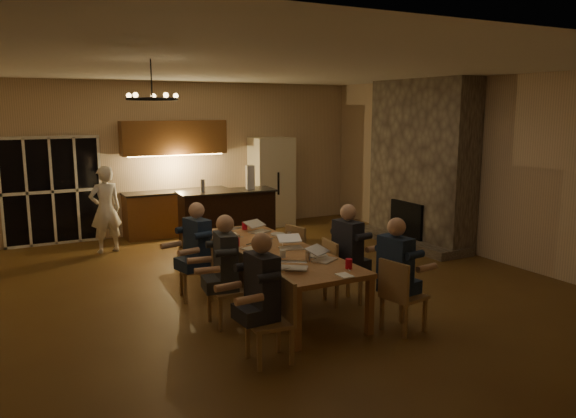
# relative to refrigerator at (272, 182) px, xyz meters

# --- Properties ---
(floor) EXTENTS (9.00, 9.00, 0.00)m
(floor) POSITION_rel_refrigerator_xyz_m (-1.90, -4.15, -1.00)
(floor) COLOR brown
(floor) RESTS_ON ground
(back_wall) EXTENTS (8.00, 0.04, 3.20)m
(back_wall) POSITION_rel_refrigerator_xyz_m (-1.90, 0.37, 0.60)
(back_wall) COLOR beige
(back_wall) RESTS_ON ground
(right_wall) EXTENTS (0.04, 9.00, 3.20)m
(right_wall) POSITION_rel_refrigerator_xyz_m (2.12, -4.15, 0.60)
(right_wall) COLOR beige
(right_wall) RESTS_ON ground
(ceiling) EXTENTS (8.00, 9.00, 0.04)m
(ceiling) POSITION_rel_refrigerator_xyz_m (-1.90, -4.15, 2.22)
(ceiling) COLOR white
(ceiling) RESTS_ON back_wall
(french_doors) EXTENTS (1.86, 0.08, 2.10)m
(french_doors) POSITION_rel_refrigerator_xyz_m (-4.60, 0.32, 0.05)
(french_doors) COLOR black
(french_doors) RESTS_ON ground
(fireplace) EXTENTS (0.58, 2.50, 3.20)m
(fireplace) POSITION_rel_refrigerator_xyz_m (1.80, -2.95, 0.60)
(fireplace) COLOR #776C5D
(fireplace) RESTS_ON ground
(kitchenette) EXTENTS (2.24, 0.68, 2.40)m
(kitchenette) POSITION_rel_refrigerator_xyz_m (-2.20, 0.05, 0.20)
(kitchenette) COLOR brown
(kitchenette) RESTS_ON ground
(refrigerator) EXTENTS (0.90, 0.68, 2.00)m
(refrigerator) POSITION_rel_refrigerator_xyz_m (0.00, 0.00, 0.00)
(refrigerator) COLOR beige
(refrigerator) RESTS_ON ground
(dining_table) EXTENTS (1.10, 3.25, 0.75)m
(dining_table) POSITION_rel_refrigerator_xyz_m (-2.29, -4.68, -0.62)
(dining_table) COLOR #A36F41
(dining_table) RESTS_ON ground
(bar_island) EXTENTS (1.94, 0.82, 1.08)m
(bar_island) POSITION_rel_refrigerator_xyz_m (-1.62, -1.32, -0.46)
(bar_island) COLOR black
(bar_island) RESTS_ON ground
(chair_left_near) EXTENTS (0.47, 0.47, 0.89)m
(chair_left_near) POSITION_rel_refrigerator_xyz_m (-3.17, -6.35, -0.55)
(chair_left_near) COLOR #A58952
(chair_left_near) RESTS_ON ground
(chair_left_mid) EXTENTS (0.45, 0.45, 0.89)m
(chair_left_mid) POSITION_rel_refrigerator_xyz_m (-3.16, -5.16, -0.55)
(chair_left_mid) COLOR #A58952
(chair_left_mid) RESTS_ON ground
(chair_left_far) EXTENTS (0.50, 0.50, 0.89)m
(chair_left_far) POSITION_rel_refrigerator_xyz_m (-3.20, -4.06, -0.55)
(chair_left_far) COLOR #A58952
(chair_left_far) RESTS_ON ground
(chair_right_near) EXTENTS (0.52, 0.52, 0.89)m
(chair_right_near) POSITION_rel_refrigerator_xyz_m (-1.37, -6.34, -0.55)
(chair_right_near) COLOR #A58952
(chair_right_near) RESTS_ON ground
(chair_right_mid) EXTENTS (0.48, 0.48, 0.89)m
(chair_right_mid) POSITION_rel_refrigerator_xyz_m (-1.47, -5.17, -0.55)
(chair_right_mid) COLOR #A58952
(chair_right_mid) RESTS_ON ground
(chair_right_far) EXTENTS (0.52, 0.52, 0.89)m
(chair_right_far) POSITION_rel_refrigerator_xyz_m (-1.43, -4.05, -0.55)
(chair_right_far) COLOR #A58952
(chair_right_far) RESTS_ON ground
(person_left_near) EXTENTS (0.64, 0.64, 1.38)m
(person_left_near) POSITION_rel_refrigerator_xyz_m (-3.20, -6.24, -0.31)
(person_left_near) COLOR #262731
(person_left_near) RESTS_ON ground
(person_right_near) EXTENTS (0.67, 0.67, 1.38)m
(person_right_near) POSITION_rel_refrigerator_xyz_m (-1.45, -6.26, -0.31)
(person_right_near) COLOR #1D314A
(person_right_near) RESTS_ON ground
(person_left_mid) EXTENTS (0.68, 0.68, 1.38)m
(person_left_mid) POSITION_rel_refrigerator_xyz_m (-3.17, -5.14, -0.31)
(person_left_mid) COLOR #34393E
(person_left_mid) RESTS_ON ground
(person_right_mid) EXTENTS (0.68, 0.68, 1.38)m
(person_right_mid) POSITION_rel_refrigerator_xyz_m (-1.42, -5.21, -0.31)
(person_right_mid) COLOR #262731
(person_right_mid) RESTS_ON ground
(person_left_far) EXTENTS (0.71, 0.71, 1.38)m
(person_left_far) POSITION_rel_refrigerator_xyz_m (-3.18, -4.11, -0.31)
(person_left_far) COLOR #1D314A
(person_left_far) RESTS_ON ground
(standing_person) EXTENTS (0.65, 0.48, 1.61)m
(standing_person) POSITION_rel_refrigerator_xyz_m (-3.81, -0.78, -0.19)
(standing_person) COLOR white
(standing_person) RESTS_ON ground
(chandelier) EXTENTS (0.59, 0.59, 0.03)m
(chandelier) POSITION_rel_refrigerator_xyz_m (-3.91, -4.84, 1.75)
(chandelier) COLOR black
(chandelier) RESTS_ON ceiling
(laptop_a) EXTENTS (0.42, 0.41, 0.23)m
(laptop_a) POSITION_rel_refrigerator_xyz_m (-2.51, -5.67, -0.14)
(laptop_a) COLOR silver
(laptop_a) RESTS_ON dining_table
(laptop_b) EXTENTS (0.42, 0.40, 0.23)m
(laptop_b) POSITION_rel_refrigerator_xyz_m (-1.99, -5.53, -0.14)
(laptop_b) COLOR silver
(laptop_b) RESTS_ON dining_table
(laptop_c) EXTENTS (0.39, 0.37, 0.23)m
(laptop_c) POSITION_rel_refrigerator_xyz_m (-2.52, -4.56, -0.14)
(laptop_c) COLOR silver
(laptop_c) RESTS_ON dining_table
(laptop_d) EXTENTS (0.38, 0.35, 0.23)m
(laptop_d) POSITION_rel_refrigerator_xyz_m (-2.07, -4.79, -0.14)
(laptop_d) COLOR silver
(laptop_d) RESTS_ON dining_table
(laptop_e) EXTENTS (0.33, 0.30, 0.23)m
(laptop_e) POSITION_rel_refrigerator_xyz_m (-2.54, -3.62, -0.14)
(laptop_e) COLOR silver
(laptop_e) RESTS_ON dining_table
(laptop_f) EXTENTS (0.40, 0.38, 0.23)m
(laptop_f) POSITION_rel_refrigerator_xyz_m (-2.01, -3.65, -0.14)
(laptop_f) COLOR silver
(laptop_f) RESTS_ON dining_table
(mug_front) EXTENTS (0.08, 0.08, 0.10)m
(mug_front) POSITION_rel_refrigerator_xyz_m (-2.38, -5.14, -0.20)
(mug_front) COLOR silver
(mug_front) RESTS_ON dining_table
(mug_mid) EXTENTS (0.08, 0.08, 0.10)m
(mug_mid) POSITION_rel_refrigerator_xyz_m (-2.18, -4.07, -0.20)
(mug_mid) COLOR silver
(mug_mid) RESTS_ON dining_table
(mug_back) EXTENTS (0.08, 0.08, 0.10)m
(mug_back) POSITION_rel_refrigerator_xyz_m (-2.70, -3.87, -0.20)
(mug_back) COLOR silver
(mug_back) RESTS_ON dining_table
(redcup_near) EXTENTS (0.08, 0.08, 0.12)m
(redcup_near) POSITION_rel_refrigerator_xyz_m (-1.92, -5.97, -0.19)
(redcup_near) COLOR red
(redcup_near) RESTS_ON dining_table
(redcup_mid) EXTENTS (0.09, 0.09, 0.12)m
(redcup_mid) POSITION_rel_refrigerator_xyz_m (-2.68, -4.30, -0.19)
(redcup_mid) COLOR red
(redcup_mid) RESTS_ON dining_table
(redcup_far) EXTENTS (0.09, 0.09, 0.12)m
(redcup_far) POSITION_rel_refrigerator_xyz_m (-2.14, -3.35, -0.19)
(redcup_far) COLOR red
(redcup_far) RESTS_ON dining_table
(can_silver) EXTENTS (0.06, 0.06, 0.12)m
(can_silver) POSITION_rel_refrigerator_xyz_m (-2.18, -5.44, -0.19)
(can_silver) COLOR #B2B2B7
(can_silver) RESTS_ON dining_table
(can_cola) EXTENTS (0.07, 0.07, 0.12)m
(can_cola) POSITION_rel_refrigerator_xyz_m (-2.41, -3.28, -0.19)
(can_cola) COLOR #3F0F0C
(can_cola) RESTS_ON dining_table
(can_right) EXTENTS (0.06, 0.06, 0.12)m
(can_right) POSITION_rel_refrigerator_xyz_m (-1.85, -4.33, -0.19)
(can_right) COLOR #B2B2B7
(can_right) RESTS_ON dining_table
(plate_near) EXTENTS (0.26, 0.26, 0.02)m
(plate_near) POSITION_rel_refrigerator_xyz_m (-1.96, -5.31, -0.24)
(plate_near) COLOR silver
(plate_near) RESTS_ON dining_table
(plate_left) EXTENTS (0.23, 0.23, 0.02)m
(plate_left) POSITION_rel_refrigerator_xyz_m (-2.63, -5.59, -0.24)
(plate_left) COLOR silver
(plate_left) RESTS_ON dining_table
(plate_far) EXTENTS (0.23, 0.23, 0.02)m
(plate_far) POSITION_rel_refrigerator_xyz_m (-1.84, -3.94, -0.24)
(plate_far) COLOR silver
(plate_far) RESTS_ON dining_table
(notepad) EXTENTS (0.15, 0.20, 0.01)m
(notepad) POSITION_rel_refrigerator_xyz_m (-2.13, -6.20, -0.24)
(notepad) COLOR white
(notepad) RESTS_ON dining_table
(bar_bottle) EXTENTS (0.07, 0.07, 0.24)m
(bar_bottle) POSITION_rel_refrigerator_xyz_m (-2.09, -1.27, 0.20)
(bar_bottle) COLOR #99999E
(bar_bottle) RESTS_ON bar_island
(bar_blender) EXTENTS (0.17, 0.17, 0.47)m
(bar_blender) POSITION_rel_refrigerator_xyz_m (-1.14, -1.37, 0.31)
(bar_blender) COLOR silver
(bar_blender) RESTS_ON bar_island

